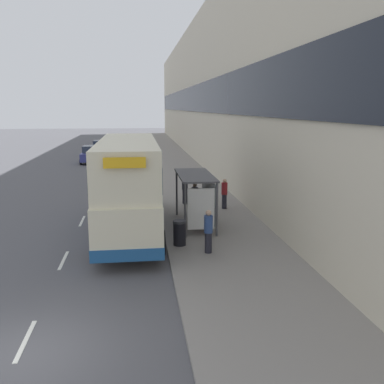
# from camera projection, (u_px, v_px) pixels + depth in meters

# --- Properties ---
(ground_plane) EXTENTS (220.00, 220.00, 0.00)m
(ground_plane) POSITION_uv_depth(u_px,v_px,m) (17.00, 358.00, 9.97)
(ground_plane) COLOR #515156
(pavement) EXTENTS (5.00, 93.00, 0.14)m
(pavement) POSITION_uv_depth(u_px,v_px,m) (170.00, 158.00, 48.22)
(pavement) COLOR gray
(pavement) RESTS_ON ground_plane
(terrace_facade) EXTENTS (3.10, 93.00, 14.72)m
(terrace_facade) POSITION_uv_depth(u_px,v_px,m) (205.00, 92.00, 47.29)
(terrace_facade) COLOR beige
(terrace_facade) RESTS_ON ground_plane
(lane_mark_0) EXTENTS (0.12, 2.00, 0.01)m
(lane_mark_0) POSITION_uv_depth(u_px,v_px,m) (26.00, 340.00, 10.73)
(lane_mark_0) COLOR silver
(lane_mark_0) RESTS_ON ground_plane
(lane_mark_1) EXTENTS (0.12, 2.00, 0.01)m
(lane_mark_1) POSITION_uv_depth(u_px,v_px,m) (64.00, 260.00, 16.34)
(lane_mark_1) COLOR silver
(lane_mark_1) RESTS_ON ground_plane
(lane_mark_2) EXTENTS (0.12, 2.00, 0.01)m
(lane_mark_2) POSITION_uv_depth(u_px,v_px,m) (82.00, 221.00, 21.95)
(lane_mark_2) COLOR silver
(lane_mark_2) RESTS_ON ground_plane
(lane_mark_3) EXTENTS (0.12, 2.00, 0.01)m
(lane_mark_3) POSITION_uv_depth(u_px,v_px,m) (93.00, 198.00, 27.56)
(lane_mark_3) COLOR silver
(lane_mark_3) RESTS_ON ground_plane
(lane_mark_4) EXTENTS (0.12, 2.00, 0.01)m
(lane_mark_4) POSITION_uv_depth(u_px,v_px,m) (100.00, 182.00, 33.17)
(lane_mark_4) COLOR silver
(lane_mark_4) RESTS_ON ground_plane
(lane_mark_5) EXTENTS (0.12, 2.00, 0.01)m
(lane_mark_5) POSITION_uv_depth(u_px,v_px,m) (106.00, 171.00, 38.78)
(lane_mark_5) COLOR silver
(lane_mark_5) RESTS_ON ground_plane
(lane_mark_6) EXTENTS (0.12, 2.00, 0.01)m
(lane_mark_6) POSITION_uv_depth(u_px,v_px,m) (110.00, 163.00, 44.39)
(lane_mark_6) COLOR silver
(lane_mark_6) RESTS_ON ground_plane
(lane_mark_7) EXTENTS (0.12, 2.00, 0.01)m
(lane_mark_7) POSITION_uv_depth(u_px,v_px,m) (113.00, 157.00, 50.00)
(lane_mark_7) COLOR silver
(lane_mark_7) RESTS_ON ground_plane
(lane_mark_8) EXTENTS (0.12, 2.00, 0.01)m
(lane_mark_8) POSITION_uv_depth(u_px,v_px,m) (115.00, 152.00, 55.61)
(lane_mark_8) COLOR silver
(lane_mark_8) RESTS_ON ground_plane
(bus_shelter) EXTENTS (1.60, 4.20, 2.48)m
(bus_shelter) POSITION_uv_depth(u_px,v_px,m) (200.00, 191.00, 20.12)
(bus_shelter) COLOR #4C4C51
(bus_shelter) RESTS_ON ground_plane
(double_decker_bus_near) EXTENTS (2.85, 10.51, 4.30)m
(double_decker_bus_near) POSITION_uv_depth(u_px,v_px,m) (129.00, 184.00, 19.52)
(double_decker_bus_near) COLOR beige
(double_decker_bus_near) RESTS_ON ground_plane
(car_0) EXTENTS (1.92, 4.03, 1.72)m
(car_0) POSITION_uv_depth(u_px,v_px,m) (100.00, 148.00, 52.52)
(car_0) COLOR navy
(car_0) RESTS_ON ground_plane
(car_1) EXTENTS (1.97, 4.39, 1.68)m
(car_1) POSITION_uv_depth(u_px,v_px,m) (136.00, 141.00, 62.99)
(car_1) COLOR maroon
(car_1) RESTS_ON ground_plane
(car_2) EXTENTS (1.90, 4.29, 1.78)m
(car_2) POSITION_uv_depth(u_px,v_px,m) (90.00, 154.00, 44.65)
(car_2) COLOR navy
(car_2) RESTS_ON ground_plane
(pedestrian_at_shelter) EXTENTS (0.34, 0.34, 1.72)m
(pedestrian_at_shelter) POSITION_uv_depth(u_px,v_px,m) (208.00, 231.00, 16.62)
(pedestrian_at_shelter) COLOR #23232D
(pedestrian_at_shelter) RESTS_ON ground_plane
(pedestrian_1) EXTENTS (0.34, 0.34, 1.71)m
(pedestrian_1) POSITION_uv_depth(u_px,v_px,m) (195.00, 198.00, 22.55)
(pedestrian_1) COLOR #23232D
(pedestrian_1) RESTS_ON ground_plane
(pedestrian_2) EXTENTS (0.35, 0.35, 1.77)m
(pedestrian_2) POSITION_uv_depth(u_px,v_px,m) (185.00, 189.00, 25.13)
(pedestrian_2) COLOR #23232D
(pedestrian_2) RESTS_ON ground_plane
(pedestrian_3) EXTENTS (0.34, 0.34, 1.69)m
(pedestrian_3) POSITION_uv_depth(u_px,v_px,m) (224.00, 193.00, 23.93)
(pedestrian_3) COLOR #23232D
(pedestrian_3) RESTS_ON ground_plane
(litter_bin) EXTENTS (0.55, 0.55, 1.05)m
(litter_bin) POSITION_uv_depth(u_px,v_px,m) (180.00, 233.00, 17.61)
(litter_bin) COLOR black
(litter_bin) RESTS_ON ground_plane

